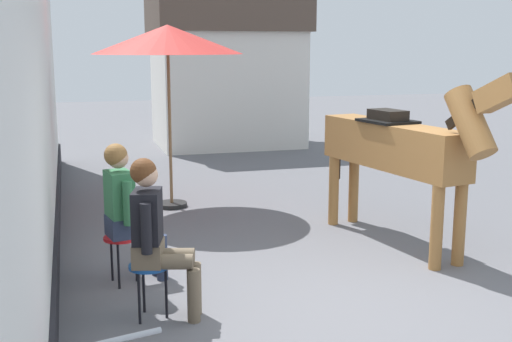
# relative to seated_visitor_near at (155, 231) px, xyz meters

# --- Properties ---
(ground_plane) EXTENTS (40.00, 40.00, 0.00)m
(ground_plane) POSITION_rel_seated_visitor_near_xyz_m (1.54, 2.72, -0.78)
(ground_plane) COLOR slate
(pub_facade_wall) EXTENTS (0.34, 14.00, 3.40)m
(pub_facade_wall) POSITION_rel_seated_visitor_near_xyz_m (-1.00, 1.22, 0.76)
(pub_facade_wall) COLOR white
(pub_facade_wall) RESTS_ON ground_plane
(distant_cottage) EXTENTS (3.40, 2.60, 3.50)m
(distant_cottage) POSITION_rel_seated_visitor_near_xyz_m (2.94, 9.48, 1.02)
(distant_cottage) COLOR silver
(distant_cottage) RESTS_ON ground_plane
(seated_visitor_near) EXTENTS (0.61, 0.48, 1.39)m
(seated_visitor_near) POSITION_rel_seated_visitor_near_xyz_m (0.00, 0.00, 0.00)
(seated_visitor_near) COLOR #194C99
(seated_visitor_near) RESTS_ON ground_plane
(seated_visitor_far) EXTENTS (0.61, 0.48, 1.39)m
(seated_visitor_far) POSITION_rel_seated_visitor_near_xyz_m (-0.15, 0.93, 0.00)
(seated_visitor_far) COLOR red
(seated_visitor_far) RESTS_ON ground_plane
(saddled_horse_center) EXTENTS (0.81, 2.98, 2.06)m
(saddled_horse_center) POSITION_rel_seated_visitor_near_xyz_m (2.95, 1.28, 0.38)
(saddled_horse_center) COLOR #9E6B38
(saddled_horse_center) RESTS_ON ground_plane
(cafe_parasol) EXTENTS (2.10, 2.10, 2.58)m
(cafe_parasol) POSITION_rel_seated_visitor_near_xyz_m (0.73, 3.86, 1.59)
(cafe_parasol) COLOR black
(cafe_parasol) RESTS_ON ground_plane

